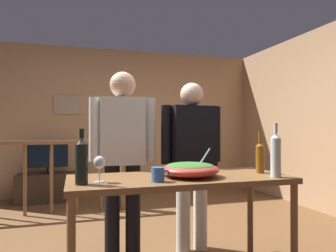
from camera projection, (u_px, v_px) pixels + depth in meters
name	position (u px, v px, depth m)	size (l,w,h in m)	color
ground_plane	(151.00, 248.00, 2.97)	(6.84, 6.84, 0.00)	brown
back_wall	(116.00, 121.00, 5.49)	(5.07, 0.10, 2.51)	tan
side_wall_right	(311.00, 120.00, 4.46)	(0.10, 3.94, 2.51)	tan
framed_picture	(68.00, 105.00, 5.20)	(0.44, 0.03, 0.31)	tan
stair_railing	(67.00, 168.00, 4.19)	(2.35, 0.10, 1.02)	brown
tv_console	(48.00, 187.00, 4.83)	(0.90, 0.40, 0.43)	#38281E
flat_screen_tv	(47.00, 156.00, 4.81)	(0.61, 0.12, 0.45)	black
serving_table	(180.00, 188.00, 2.24)	(1.57, 0.65, 0.79)	brown
salad_bowl	(190.00, 169.00, 2.22)	(0.41, 0.41, 0.21)	#CC3D2D
wine_glass	(99.00, 164.00, 1.99)	(0.07, 0.07, 0.17)	silver
wine_bottle_amber	(260.00, 157.00, 2.41)	(0.06, 0.06, 0.32)	brown
wine_bottle_dark	(82.00, 161.00, 1.92)	(0.08, 0.08, 0.34)	black
wine_bottle_clear	(276.00, 154.00, 2.20)	(0.07, 0.07, 0.38)	silver
mug_blue	(158.00, 174.00, 2.01)	(0.12, 0.09, 0.09)	#3866B2
person_standing_left	(123.00, 148.00, 2.73)	(0.57, 0.27, 1.63)	black
person_standing_right	(192.00, 151.00, 2.91)	(0.61, 0.27, 1.56)	beige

